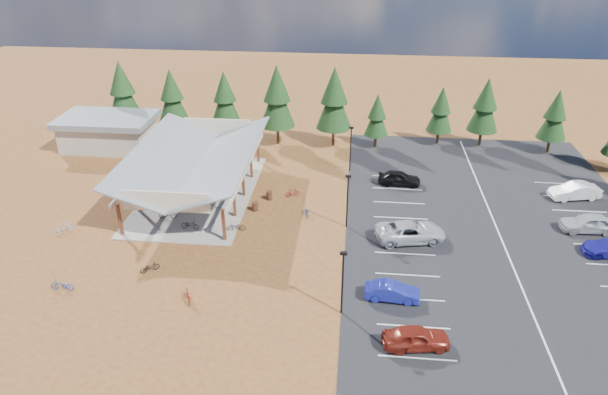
% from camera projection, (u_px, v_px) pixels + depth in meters
% --- Properties ---
extents(ground, '(140.00, 140.00, 0.00)m').
position_uv_depth(ground, '(289.00, 235.00, 47.68)').
color(ground, brown).
rests_on(ground, ground).
extents(asphalt_lot, '(27.00, 44.00, 0.04)m').
position_uv_depth(asphalt_lot, '(497.00, 228.00, 48.69)').
color(asphalt_lot, black).
rests_on(asphalt_lot, ground).
extents(concrete_pad, '(10.60, 18.60, 0.10)m').
position_uv_depth(concrete_pad, '(199.00, 193.00, 54.70)').
color(concrete_pad, gray).
rests_on(concrete_pad, ground).
extents(bike_pavilion, '(11.65, 19.40, 4.97)m').
position_uv_depth(bike_pavilion, '(196.00, 159.00, 52.94)').
color(bike_pavilion, '#4E2416').
rests_on(bike_pavilion, concrete_pad).
extents(outbuilding, '(11.00, 7.00, 3.90)m').
position_uv_depth(outbuilding, '(108.00, 131.00, 64.69)').
color(outbuilding, '#ADA593').
rests_on(outbuilding, ground).
extents(lamp_post_0, '(0.50, 0.25, 5.14)m').
position_uv_depth(lamp_post_0, '(343.00, 279.00, 37.05)').
color(lamp_post_0, black).
rests_on(lamp_post_0, ground).
extents(lamp_post_1, '(0.50, 0.25, 5.14)m').
position_uv_depth(lamp_post_1, '(347.00, 197.00, 47.62)').
color(lamp_post_1, black).
rests_on(lamp_post_1, ground).
extents(lamp_post_2, '(0.50, 0.25, 5.14)m').
position_uv_depth(lamp_post_2, '(351.00, 146.00, 58.18)').
color(lamp_post_2, black).
rests_on(lamp_post_2, ground).
extents(trash_bin_0, '(0.60, 0.60, 0.90)m').
position_uv_depth(trash_bin_0, '(255.00, 206.00, 51.43)').
color(trash_bin_0, '#402516').
rests_on(trash_bin_0, ground).
extents(trash_bin_1, '(0.60, 0.60, 0.90)m').
position_uv_depth(trash_bin_1, '(269.00, 195.00, 53.43)').
color(trash_bin_1, '#402516').
rests_on(trash_bin_1, ground).
extents(pine_0, '(4.02, 4.02, 9.35)m').
position_uv_depth(pine_0, '(122.00, 90.00, 67.20)').
color(pine_0, '#382314').
rests_on(pine_0, ground).
extents(pine_1, '(3.67, 3.67, 8.54)m').
position_uv_depth(pine_1, '(172.00, 96.00, 66.67)').
color(pine_1, '#382314').
rests_on(pine_1, ground).
extents(pine_2, '(3.59, 3.59, 8.36)m').
position_uv_depth(pine_2, '(225.00, 97.00, 66.44)').
color(pine_2, '#382314').
rests_on(pine_2, ground).
extents(pine_3, '(4.18, 4.18, 9.74)m').
position_uv_depth(pine_3, '(277.00, 97.00, 63.87)').
color(pine_3, '#382314').
rests_on(pine_3, ground).
extents(pine_4, '(4.17, 4.17, 9.72)m').
position_uv_depth(pine_4, '(334.00, 99.00, 63.26)').
color(pine_4, '#382314').
rests_on(pine_4, ground).
extents(pine_5, '(2.84, 2.84, 6.62)m').
position_uv_depth(pine_5, '(377.00, 115.00, 63.79)').
color(pine_5, '#382314').
rests_on(pine_5, ground).
extents(pine_6, '(3.09, 3.09, 7.20)m').
position_uv_depth(pine_6, '(441.00, 110.00, 64.53)').
color(pine_6, '#382314').
rests_on(pine_6, ground).
extents(pine_7, '(3.62, 3.62, 8.43)m').
position_uv_depth(pine_7, '(485.00, 105.00, 63.63)').
color(pine_7, '#382314').
rests_on(pine_7, ground).
extents(pine_8, '(3.29, 3.29, 7.65)m').
position_uv_depth(pine_8, '(555.00, 115.00, 61.94)').
color(pine_8, '#382314').
rests_on(pine_8, ground).
extents(bike_0, '(1.67, 0.72, 0.85)m').
position_uv_depth(bike_0, '(167.00, 214.00, 49.93)').
color(bike_0, black).
rests_on(bike_0, concrete_pad).
extents(bike_1, '(1.70, 0.55, 1.01)m').
position_uv_depth(bike_1, '(159.00, 206.00, 51.17)').
color(bike_1, gray).
rests_on(bike_1, concrete_pad).
extents(bike_2, '(1.61, 0.94, 0.80)m').
position_uv_depth(bike_2, '(181.00, 176.00, 57.16)').
color(bike_2, '#284FA0').
rests_on(bike_2, concrete_pad).
extents(bike_3, '(1.79, 0.83, 1.04)m').
position_uv_depth(bike_3, '(192.00, 165.00, 59.59)').
color(bike_3, maroon).
rests_on(bike_3, concrete_pad).
extents(bike_4, '(1.64, 0.64, 0.85)m').
position_uv_depth(bike_4, '(190.00, 225.00, 48.28)').
color(bike_4, black).
rests_on(bike_4, concrete_pad).
extents(bike_5, '(1.91, 1.07, 1.10)m').
position_uv_depth(bike_5, '(221.00, 194.00, 53.23)').
color(bike_5, '#95969D').
rests_on(bike_5, concrete_pad).
extents(bike_6, '(1.60, 0.60, 0.83)m').
position_uv_depth(bike_6, '(224.00, 190.00, 54.30)').
color(bike_6, '#103297').
rests_on(bike_6, concrete_pad).
extents(bike_7, '(1.87, 0.69, 1.10)m').
position_uv_depth(bike_7, '(227.00, 165.00, 59.30)').
color(bike_7, maroon).
rests_on(bike_7, concrete_pad).
extents(bike_9, '(1.60, 1.65, 1.08)m').
position_uv_depth(bike_9, '(63.00, 227.00, 47.85)').
color(bike_9, '#A1A3A9').
rests_on(bike_9, ground).
extents(bike_10, '(1.80, 0.66, 0.94)m').
position_uv_depth(bike_10, '(62.00, 285.00, 40.52)').
color(bike_10, navy).
rests_on(bike_10, ground).
extents(bike_11, '(1.14, 1.79, 1.04)m').
position_uv_depth(bike_11, '(188.00, 295.00, 39.36)').
color(bike_11, maroon).
rests_on(bike_11, ground).
extents(bike_12, '(1.59, 1.38, 0.83)m').
position_uv_depth(bike_12, '(150.00, 267.00, 42.68)').
color(bike_12, black).
rests_on(bike_12, ground).
extents(bike_14, '(0.88, 1.76, 0.88)m').
position_uv_depth(bike_14, '(307.00, 212.00, 50.47)').
color(bike_14, navy).
rests_on(bike_14, ground).
extents(bike_15, '(1.50, 1.02, 0.88)m').
position_uv_depth(bike_15, '(292.00, 193.00, 53.97)').
color(bike_15, maroon).
rests_on(bike_15, ground).
extents(bike_16, '(1.76, 0.90, 0.88)m').
position_uv_depth(bike_16, '(236.00, 227.00, 48.10)').
color(bike_16, black).
rests_on(bike_16, ground).
extents(car_0, '(4.57, 2.38, 1.49)m').
position_uv_depth(car_0, '(416.00, 337.00, 35.07)').
color(car_0, maroon).
rests_on(car_0, asphalt_lot).
extents(car_1, '(4.07, 1.60, 1.32)m').
position_uv_depth(car_1, '(392.00, 292.00, 39.44)').
color(car_1, '#1D269D').
rests_on(car_1, asphalt_lot).
extents(car_2, '(6.42, 3.89, 1.67)m').
position_uv_depth(car_2, '(410.00, 232.00, 46.55)').
color(car_2, '#B2B5BA').
rests_on(car_2, asphalt_lot).
extents(car_4, '(4.42, 1.97, 1.48)m').
position_uv_depth(car_4, '(399.00, 178.00, 56.20)').
color(car_4, black).
rests_on(car_4, asphalt_lot).
extents(car_8, '(4.91, 2.13, 1.65)m').
position_uv_depth(car_8, '(589.00, 223.00, 47.88)').
color(car_8, '#B1B5B9').
rests_on(car_8, asphalt_lot).
extents(car_9, '(5.12, 2.64, 1.61)m').
position_uv_depth(car_9, '(575.00, 191.00, 53.39)').
color(car_9, silver).
rests_on(car_9, asphalt_lot).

